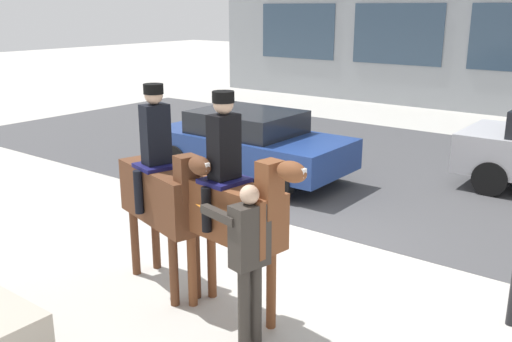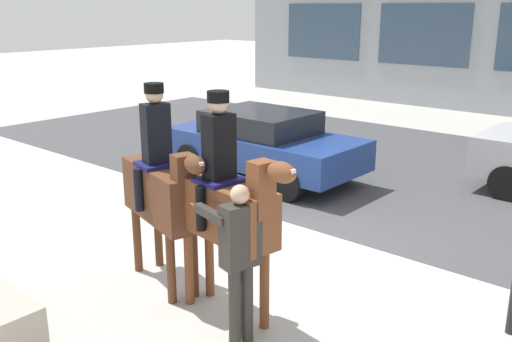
% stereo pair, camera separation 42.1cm
% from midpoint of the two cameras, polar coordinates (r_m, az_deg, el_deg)
% --- Properties ---
extents(ground_plane, '(80.00, 80.00, 0.00)m').
position_cam_midpoint_polar(ground_plane, '(8.88, 2.92, -7.05)').
color(ground_plane, '#B2AFA8').
extents(road_surface, '(24.23, 8.50, 0.01)m').
position_cam_midpoint_polar(road_surface, '(12.87, 15.00, -0.18)').
color(road_surface, '#444447').
rests_on(road_surface, ground_plane).
extents(mounted_horse_lead, '(1.89, 0.82, 2.61)m').
position_cam_midpoint_polar(mounted_horse_lead, '(7.17, -11.02, -1.81)').
color(mounted_horse_lead, '#59331E').
rests_on(mounted_horse_lead, ground_plane).
extents(mounted_horse_companion, '(1.87, 0.65, 2.63)m').
position_cam_midpoint_polar(mounted_horse_companion, '(6.31, -4.37, -3.42)').
color(mounted_horse_companion, brown).
rests_on(mounted_horse_companion, ground_plane).
extents(pedestrian_bystander, '(0.89, 0.44, 1.79)m').
position_cam_midpoint_polar(pedestrian_bystander, '(5.90, -2.85, -8.22)').
color(pedestrian_bystander, '#332D28').
rests_on(pedestrian_bystander, ground_plane).
extents(street_car_near_lane, '(4.18, 1.99, 1.42)m').
position_cam_midpoint_polar(street_car_near_lane, '(11.93, -1.64, 2.86)').
color(street_car_near_lane, navy).
rests_on(street_car_near_lane, ground_plane).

